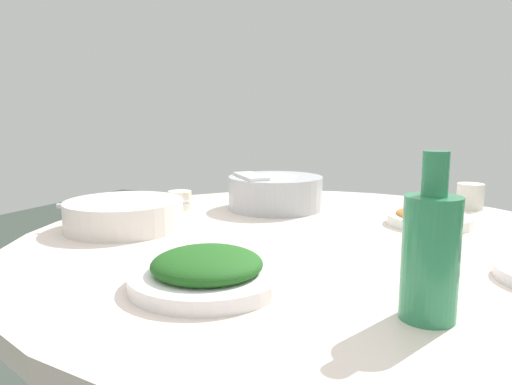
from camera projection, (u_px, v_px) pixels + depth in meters
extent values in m
cylinder|color=silver|center=(314.00, 245.00, 1.04)|extent=(1.28, 1.28, 0.04)
cylinder|color=#B2B5BA|center=(275.00, 193.00, 1.34)|extent=(0.26, 0.26, 0.09)
ellipsoid|color=white|center=(275.00, 191.00, 1.34)|extent=(0.22, 0.22, 0.10)
cube|color=white|center=(251.00, 176.00, 1.31)|extent=(0.15, 0.15, 0.01)
cylinder|color=silver|center=(124.00, 214.00, 1.11)|extent=(0.27, 0.27, 0.07)
cylinder|color=#351915|center=(125.00, 217.00, 1.12)|extent=(0.24, 0.24, 0.05)
cylinder|color=silver|center=(124.00, 205.00, 1.11)|extent=(0.26, 0.17, 0.01)
cylinder|color=white|center=(429.00, 220.00, 1.15)|extent=(0.20, 0.20, 0.02)
ellipsoid|color=#AA692C|center=(429.00, 215.00, 1.15)|extent=(0.15, 0.15, 0.03)
cylinder|color=white|center=(207.00, 279.00, 0.75)|extent=(0.24, 0.24, 0.02)
ellipsoid|color=#1E551B|center=(207.00, 264.00, 0.74)|extent=(0.17, 0.17, 0.05)
cylinder|color=#2F8556|center=(430.00, 259.00, 0.62)|extent=(0.07, 0.07, 0.16)
cylinder|color=#2F8556|center=(435.00, 174.00, 0.60)|extent=(0.03, 0.03, 0.06)
cylinder|color=beige|center=(180.00, 200.00, 1.34)|extent=(0.07, 0.07, 0.05)
cylinder|color=#CB514A|center=(290.00, 185.00, 1.59)|extent=(0.07, 0.07, 0.06)
cylinder|color=silver|center=(470.00, 196.00, 1.34)|extent=(0.07, 0.07, 0.07)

